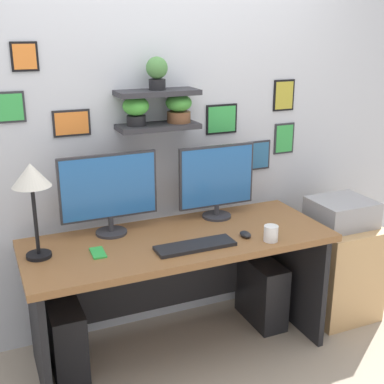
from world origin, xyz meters
TOP-DOWN VIEW (x-y plane):
  - ground_plane at (0.00, 0.00)m, footprint 8.00×8.00m
  - back_wall_assembly at (0.00, 0.44)m, footprint 4.40×0.24m
  - desk at (0.00, 0.06)m, footprint 1.74×0.68m
  - monitor_left at (-0.34, 0.22)m, footprint 0.56×0.18m
  - monitor_right at (0.34, 0.22)m, footprint 0.49×0.18m
  - keyboard at (0.03, -0.16)m, footprint 0.44×0.14m
  - computer_mouse at (0.35, -0.14)m, footprint 0.06×0.09m
  - desk_lamp at (-0.76, 0.05)m, footprint 0.19×0.19m
  - cell_phone at (-0.47, -0.03)m, footprint 0.08×0.14m
  - coffee_mug at (0.45, -0.25)m, footprint 0.08×0.08m
  - drawer_cabinet at (1.16, 0.01)m, footprint 0.44×0.50m
  - printer at (1.16, 0.01)m, footprint 0.38×0.34m
  - computer_tower_left at (-0.66, 0.08)m, footprint 0.18×0.40m
  - computer_tower_right at (0.63, 0.11)m, footprint 0.18×0.40m

SIDE VIEW (x-z plane):
  - ground_plane at x=0.00m, z-range 0.00..0.00m
  - computer_tower_left at x=-0.66m, z-range 0.00..0.43m
  - computer_tower_right at x=0.63m, z-range 0.00..0.43m
  - drawer_cabinet at x=1.16m, z-range 0.00..0.64m
  - desk at x=0.00m, z-range 0.17..0.92m
  - printer at x=1.16m, z-range 0.64..0.81m
  - cell_phone at x=-0.47m, z-range 0.75..0.76m
  - keyboard at x=0.03m, z-range 0.75..0.77m
  - computer_mouse at x=0.35m, z-range 0.75..0.78m
  - coffee_mug at x=0.45m, z-range 0.75..0.84m
  - monitor_right at x=0.34m, z-range 0.76..1.22m
  - monitor_left at x=-0.34m, z-range 0.77..1.24m
  - desk_lamp at x=-0.76m, z-range 0.91..1.41m
  - back_wall_assembly at x=0.00m, z-range 0.00..2.70m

